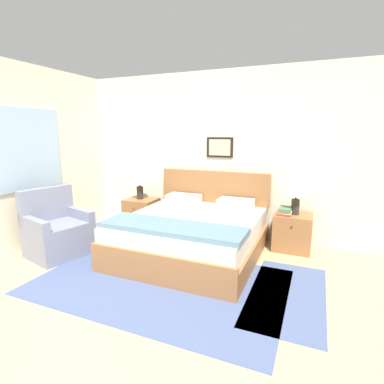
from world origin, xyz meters
TOP-DOWN VIEW (x-y plane):
  - ground_plane at (0.00, 0.00)m, footprint 16.00×16.00m
  - wall_back at (-0.00, 2.89)m, footprint 7.12×0.09m
  - wall_left at (-2.39, 1.42)m, footprint 0.08×5.26m
  - area_rug_main at (-0.10, 0.98)m, footprint 2.73×1.73m
  - area_rug_bedside at (1.25, 1.27)m, footprint 0.74×1.50m
  - bed at (-0.08, 1.86)m, footprint 1.79×1.91m
  - armchair at (-1.78, 1.14)m, footprint 0.81×0.87m
  - nightstand_near_window at (-1.34, 2.58)m, footprint 0.51×0.48m
  - nightstand_by_door at (1.18, 2.58)m, footprint 0.51×0.48m
  - table_lamp_near_window at (-1.36, 2.58)m, footprint 0.30×0.30m
  - table_lamp_by_door at (1.19, 2.58)m, footprint 0.30×0.30m
  - book_thick_bottom at (1.06, 2.53)m, footprint 0.22×0.29m
  - book_hardcover_middle at (1.06, 2.53)m, footprint 0.19×0.24m
  - book_novel_upper at (1.06, 2.53)m, footprint 0.17×0.26m

SIDE VIEW (x-z plane):
  - ground_plane at x=0.00m, z-range 0.00..0.00m
  - area_rug_main at x=-0.10m, z-range 0.00..0.01m
  - area_rug_bedside at x=1.25m, z-range 0.00..0.01m
  - nightstand_near_window at x=-1.34m, z-range 0.00..0.52m
  - nightstand_by_door at x=1.18m, z-range 0.00..0.52m
  - bed at x=-0.08m, z-range -0.23..0.82m
  - armchair at x=-1.78m, z-range -0.14..0.77m
  - book_thick_bottom at x=1.06m, z-range 0.52..0.55m
  - book_hardcover_middle at x=1.06m, z-range 0.55..0.58m
  - book_novel_upper at x=1.06m, z-range 0.58..0.62m
  - table_lamp_near_window at x=-1.36m, z-range 0.63..1.13m
  - table_lamp_by_door at x=1.19m, z-range 0.63..1.13m
  - wall_back at x=0.00m, z-range 0.00..2.60m
  - wall_left at x=-2.39m, z-range 0.00..2.60m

